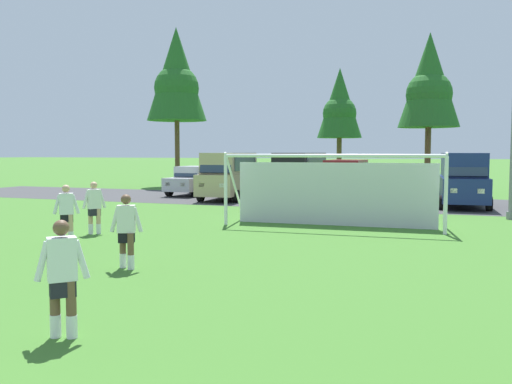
{
  "coord_description": "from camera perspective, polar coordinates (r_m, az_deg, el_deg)",
  "views": [
    {
      "loc": [
        5.0,
        -0.78,
        2.56
      ],
      "look_at": [
        0.22,
        11.87,
        1.57
      ],
      "focal_mm": 38.27,
      "sensor_mm": 36.0,
      "label": 1
    }
  ],
  "objects": [
    {
      "name": "player_trailing_back",
      "position": [
        16.35,
        -19.19,
        -2.14
      ],
      "size": [
        0.64,
        0.51,
        1.64
      ],
      "color": "tan",
      "rests_on": "ground"
    },
    {
      "name": "parked_car_slot_center_right",
      "position": [
        28.01,
        14.66,
        0.61
      ],
      "size": [
        2.21,
        4.29,
        1.72
      ],
      "color": "red",
      "rests_on": "ground"
    },
    {
      "name": "soccer_goal",
      "position": [
        18.95,
        8.05,
        0.31
      ],
      "size": [
        7.5,
        2.28,
        2.57
      ],
      "color": "white",
      "rests_on": "ground"
    },
    {
      "name": "tree_center_back",
      "position": [
        35.24,
        17.66,
        10.77
      ],
      "size": [
        3.66,
        3.66,
        9.77
      ],
      "color": "brown",
      "rests_on": "ground"
    },
    {
      "name": "tree_mid_left",
      "position": [
        40.39,
        8.74,
        8.92
      ],
      "size": [
        3.23,
        3.23,
        8.63
      ],
      "color": "brown",
      "rests_on": "ground"
    },
    {
      "name": "parked_car_slot_center",
      "position": [
        28.37,
        9.34,
        1.22
      ],
      "size": [
        2.14,
        4.6,
        2.16
      ],
      "color": "maroon",
      "rests_on": "ground"
    },
    {
      "name": "player_winger_left",
      "position": [
        8.03,
        -19.58,
        -8.55
      ],
      "size": [
        0.63,
        0.53,
        1.64
      ],
      "color": "brown",
      "rests_on": "ground"
    },
    {
      "name": "tree_left_edge",
      "position": [
        41.74,
        -8.31,
        11.78
      ],
      "size": [
        4.42,
        4.42,
        11.77
      ],
      "color": "brown",
      "rests_on": "ground"
    },
    {
      "name": "parked_car_slot_center_left",
      "position": [
        29.49,
        4.55,
        1.81
      ],
      "size": [
        2.29,
        4.85,
        2.52
      ],
      "color": "black",
      "rests_on": "ground"
    },
    {
      "name": "parked_car_slot_left",
      "position": [
        29.36,
        -2.87,
        1.81
      ],
      "size": [
        2.42,
        4.91,
        2.52
      ],
      "color": "tan",
      "rests_on": "ground"
    },
    {
      "name": "player_midfield_center",
      "position": [
        12.32,
        -13.39,
        -4.03
      ],
      "size": [
        0.73,
        0.38,
        1.64
      ],
      "color": "brown",
      "rests_on": "ground"
    },
    {
      "name": "parking_lot_strip",
      "position": [
        28.39,
        10.46,
        -1.04
      ],
      "size": [
        52.0,
        8.4,
        0.01
      ],
      "primitive_type": "cube",
      "color": "#3D3D3F",
      "rests_on": "ground"
    },
    {
      "name": "parked_car_slot_far_left",
      "position": [
        32.67,
        -6.49,
        1.21
      ],
      "size": [
        2.18,
        4.27,
        1.72
      ],
      "color": "#B2B2BC",
      "rests_on": "ground"
    },
    {
      "name": "player_defender_far",
      "position": [
        17.75,
        -16.55,
        -1.6
      ],
      "size": [
        0.54,
        0.62,
        1.64
      ],
      "color": "tan",
      "rests_on": "ground"
    },
    {
      "name": "ground_plane",
      "position": [
        16.75,
        3.09,
        -4.6
      ],
      "size": [
        400.0,
        400.0,
        0.0
      ],
      "primitive_type": "plane",
      "color": "#3D7028"
    },
    {
      "name": "parked_car_slot_right",
      "position": [
        27.14,
        20.83,
        1.35
      ],
      "size": [
        2.46,
        4.93,
        2.52
      ],
      "color": "navy",
      "rests_on": "ground"
    }
  ]
}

